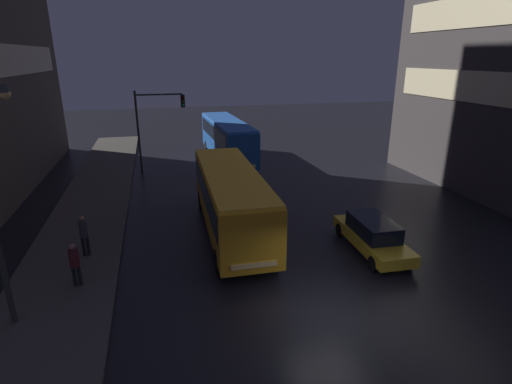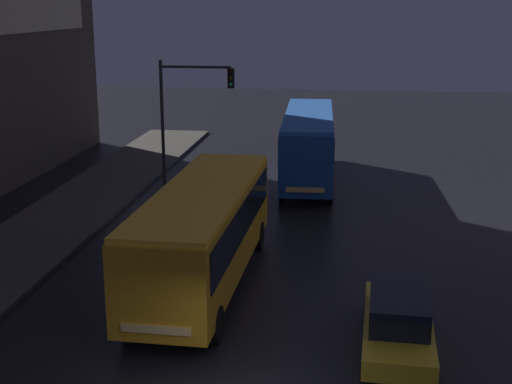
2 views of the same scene
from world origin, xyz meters
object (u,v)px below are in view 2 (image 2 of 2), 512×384
bus_near (203,226)px  traffic_light_main (188,101)px  bus_far (308,140)px  car_taxi (398,320)px

bus_near → traffic_light_main: (-3.26, 12.28, 2.13)m
bus_near → bus_far: bus_far is taller
bus_far → car_taxi: 17.74m
car_taxi → traffic_light_main: (-8.97, 15.69, 3.31)m
bus_near → bus_far: size_ratio=0.94×
bus_near → car_taxi: size_ratio=2.12×
bus_far → car_taxi: size_ratio=2.25×
bus_far → traffic_light_main: traffic_light_main is taller
bus_near → bus_far: bearing=-98.2°
bus_near → traffic_light_main: 12.88m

